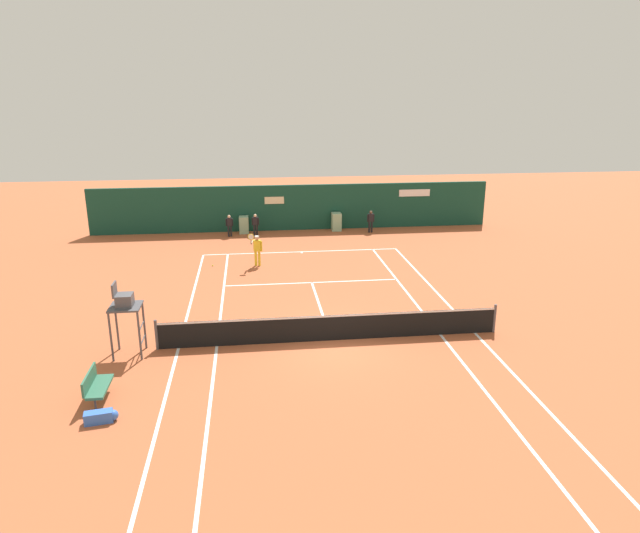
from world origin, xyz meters
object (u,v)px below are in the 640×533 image
object	(u,v)px
player_bench	(96,384)
player_on_baseline	(257,248)
ball_kid_centre_post	(229,224)
umpire_chair	(125,306)
ball_kid_right_post	(371,220)
ball_kid_left_post	(255,223)
tennis_ball_near_service_line	(213,265)
equipment_bag	(102,417)

from	to	relation	value
player_bench	player_on_baseline	bearing A→B (deg)	159.31
ball_kid_centre_post	umpire_chair	bearing A→B (deg)	77.67
ball_kid_right_post	ball_kid_left_post	xyz separation A→B (m)	(-7.12, 0.00, -0.02)
player_on_baseline	tennis_ball_near_service_line	distance (m)	2.44
umpire_chair	player_on_baseline	distance (m)	10.65
equipment_bag	ball_kid_right_post	bearing A→B (deg)	60.25
ball_kid_centre_post	equipment_bag	bearing A→B (deg)	79.95
tennis_ball_near_service_line	ball_kid_left_post	bearing A→B (deg)	69.63
equipment_bag	player_on_baseline	size ratio (longest dim) A/B	0.49
player_on_baseline	ball_kid_right_post	distance (m)	9.51
umpire_chair	ball_kid_right_post	distance (m)	19.72
umpire_chair	player_bench	distance (m)	3.21
umpire_chair	equipment_bag	xyz separation A→B (m)	(0.08, -4.12, -1.57)
ball_kid_centre_post	tennis_ball_near_service_line	distance (m)	6.16
player_on_baseline	equipment_bag	bearing A→B (deg)	80.93
ball_kid_right_post	ball_kid_centre_post	bearing A→B (deg)	-1.25
player_on_baseline	ball_kid_centre_post	size ratio (longest dim) A/B	1.35
umpire_chair	ball_kid_left_post	xyz separation A→B (m)	(4.43, 15.96, -0.96)
player_bench	ball_kid_right_post	size ratio (longest dim) A/B	1.01
umpire_chair	tennis_ball_near_service_line	distance (m)	10.25
player_on_baseline	tennis_ball_near_service_line	size ratio (longest dim) A/B	26.36
tennis_ball_near_service_line	player_on_baseline	bearing A→B (deg)	-5.57
player_bench	ball_kid_right_post	world-z (taller)	ball_kid_right_post
ball_kid_centre_post	player_bench	bearing A→B (deg)	78.25
equipment_bag	ball_kid_right_post	world-z (taller)	ball_kid_right_post
ball_kid_right_post	ball_kid_left_post	world-z (taller)	ball_kid_right_post
umpire_chair	player_on_baseline	size ratio (longest dim) A/B	1.42
ball_kid_centre_post	ball_kid_left_post	bearing A→B (deg)	177.87
ball_kid_right_post	ball_kid_centre_post	size ratio (longest dim) A/B	1.04
ball_kid_centre_post	tennis_ball_near_service_line	bearing A→B (deg)	81.34
equipment_bag	tennis_ball_near_service_line	world-z (taller)	equipment_bag
player_bench	ball_kid_centre_post	bearing A→B (deg)	170.38
player_on_baseline	ball_kid_centre_post	xyz separation A→B (m)	(-1.56, 6.30, -0.18)
player_on_baseline	ball_kid_left_post	size ratio (longest dim) A/B	1.33
player_bench	ball_kid_centre_post	size ratio (longest dim) A/B	1.04
ball_kid_left_post	tennis_ball_near_service_line	xyz separation A→B (m)	(-2.26, -6.08, -0.74)
equipment_bag	player_on_baseline	distance (m)	14.47
equipment_bag	player_on_baseline	bearing A→B (deg)	72.48
player_bench	tennis_ball_near_service_line	distance (m)	13.07
ball_kid_right_post	ball_kid_centre_post	distance (m)	8.68
ball_kid_right_post	umpire_chair	bearing A→B (deg)	52.86
ball_kid_right_post	player_bench	bearing A→B (deg)	56.60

